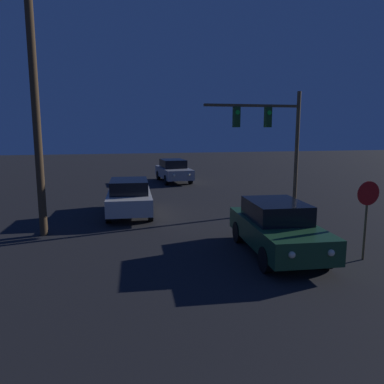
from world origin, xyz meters
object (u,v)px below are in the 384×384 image
Objects in this scene: car_near at (277,227)px; car_mid at (129,197)px; car_far at (174,170)px; utility_pole at (35,95)px; traffic_signal_mast at (273,132)px; stop_sign at (367,205)px.

car_mid is (-4.21, 6.45, 0.00)m from car_near.
car_far is 15.30m from utility_pole.
traffic_signal_mast is (2.78, -11.02, 2.89)m from car_far.
car_mid is at bearing 130.72° from stop_sign.
traffic_signal_mast is at bearing 89.34° from stop_sign.
stop_sign is at bearing -90.66° from traffic_signal_mast.
traffic_signal_mast is 10.13m from utility_pole.
car_near is at bearing -26.84° from utility_pole.
traffic_signal_mast reaches higher than car_near.
stop_sign is at bearing -26.57° from utility_pole.
car_mid is 1.97× the size of stop_sign.
car_far is 0.48× the size of utility_pole.
car_near is 7.70m from car_mid.
car_far is at bearing -84.70° from car_near.
stop_sign is (-0.08, -6.77, -2.07)m from traffic_signal_mast.
utility_pole reaches higher than stop_sign.
utility_pole is at bearing -137.68° from car_mid.
utility_pole is (-3.29, -2.66, 4.20)m from car_mid.
stop_sign reaches higher than car_near.
traffic_signal_mast reaches higher than car_mid.
car_far is 18.01m from stop_sign.
stop_sign reaches higher than car_mid.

